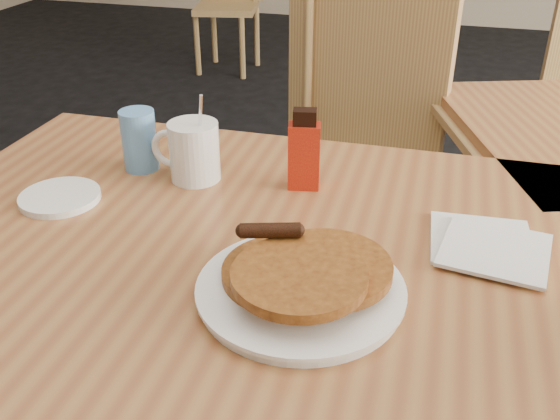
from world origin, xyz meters
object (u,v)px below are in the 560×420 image
object	(u,v)px
pancake_plate	(302,282)
coffee_mug	(193,150)
syrup_bottle	(304,152)
blue_tumbler	(139,140)
chair_main_far	(356,150)
main_table	(277,268)

from	to	relation	value
pancake_plate	coffee_mug	size ratio (longest dim) A/B	1.66
pancake_plate	syrup_bottle	size ratio (longest dim) A/B	1.92
coffee_mug	pancake_plate	bearing A→B (deg)	-55.57
pancake_plate	blue_tumbler	xyz separation A→B (m)	(-0.39, 0.31, 0.03)
chair_main_far	coffee_mug	distance (m)	0.64
coffee_mug	blue_tumbler	distance (m)	0.11
coffee_mug	syrup_bottle	xyz separation A→B (m)	(0.20, 0.02, 0.01)
chair_main_far	coffee_mug	world-z (taller)	chair_main_far
main_table	syrup_bottle	distance (m)	0.23
pancake_plate	main_table	bearing A→B (deg)	120.46
coffee_mug	syrup_bottle	distance (m)	0.20
main_table	chair_main_far	world-z (taller)	chair_main_far
pancake_plate	coffee_mug	bearing A→B (deg)	133.17
syrup_bottle	blue_tumbler	xyz separation A→B (m)	(-0.32, -0.01, -0.01)
syrup_bottle	blue_tumbler	world-z (taller)	syrup_bottle
syrup_bottle	chair_main_far	bearing A→B (deg)	77.22
main_table	chair_main_far	distance (m)	0.75
main_table	pancake_plate	distance (m)	0.14
main_table	coffee_mug	world-z (taller)	coffee_mug
main_table	chair_main_far	xyz separation A→B (m)	(0.01, 0.74, -0.12)
blue_tumbler	pancake_plate	bearing A→B (deg)	-38.37
coffee_mug	syrup_bottle	bearing A→B (deg)	-3.05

